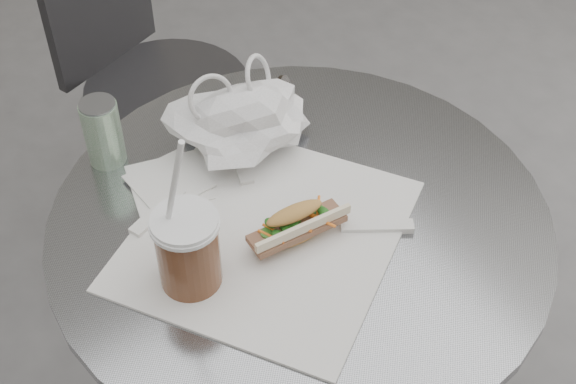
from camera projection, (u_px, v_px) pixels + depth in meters
cafe_table at (298, 324)px, 1.40m from camera, size 0.76×0.76×0.74m
chair_far at (160, 125)px, 1.98m from camera, size 0.40×0.43×0.73m
sandwich_paper at (266, 234)px, 1.18m from camera, size 0.52×0.51×0.00m
banh_mi at (296, 225)px, 1.15m from camera, size 0.19×0.09×0.06m
iced_coffee at (188, 250)px, 1.07m from camera, size 0.09×0.09×0.27m
sunglasses at (274, 108)px, 1.35m from camera, size 0.12×0.10×0.06m
plastic_bag at (243, 122)px, 1.28m from camera, size 0.25×0.22×0.11m
napkin_stack at (169, 183)px, 1.25m from camera, size 0.15×0.15×0.01m
drink_can at (103, 132)px, 1.26m from camera, size 0.06×0.06×0.11m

